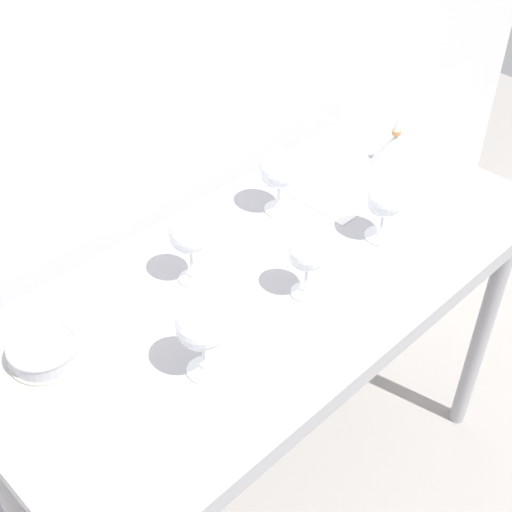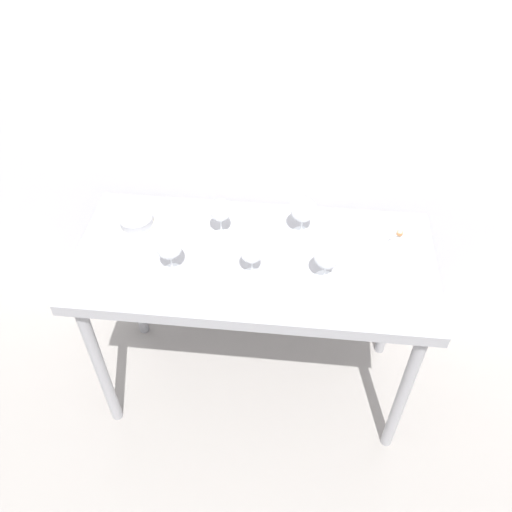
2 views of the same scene
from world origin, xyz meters
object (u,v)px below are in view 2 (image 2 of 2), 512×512
wine_glass_near_left (169,247)px  decanter_funnel (397,243)px  wine_glass_far_left (220,211)px  tasting_bowl (136,220)px  tasting_sheet_upper (341,240)px  wine_glass_far_right (303,210)px  wine_glass_near_right (327,257)px  wine_glass_near_center (252,253)px

wine_glass_near_left → decanter_funnel: bearing=12.8°
wine_glass_far_left → tasting_bowl: size_ratio=1.20×
decanter_funnel → tasting_sheet_upper: bearing=169.4°
wine_glass_far_right → tasting_sheet_upper: (0.16, -0.03, -0.12)m
wine_glass_near_right → tasting_bowl: 0.81m
wine_glass_far_left → wine_glass_near_right: 0.46m
tasting_bowl → decanter_funnel: size_ratio=1.05×
wine_glass_near_right → wine_glass_near_center: bearing=-178.5°
wine_glass_far_right → wine_glass_near_center: size_ratio=1.08×
wine_glass_near_center → decanter_funnel: size_ratio=1.15×
wine_glass_near_center → decanter_funnel: (0.55, 0.18, -0.07)m
tasting_bowl → decanter_funnel: decanter_funnel is taller
tasting_sheet_upper → tasting_bowl: (-0.84, 0.01, 0.02)m
tasting_sheet_upper → wine_glass_near_right: bearing=-106.1°
wine_glass_far_left → wine_glass_near_center: wine_glass_far_left is taller
wine_glass_near_right → tasting_sheet_upper: 0.25m
wine_glass_near_right → tasting_bowl: wine_glass_near_right is taller
wine_glass_near_center → tasting_bowl: (-0.51, 0.23, -0.09)m
wine_glass_near_left → decanter_funnel: size_ratio=1.28×
wine_glass_near_left → decanter_funnel: 0.87m
wine_glass_far_left → wine_glass_near_center: (0.15, -0.21, -0.01)m
wine_glass_near_right → tasting_bowl: (-0.78, 0.23, -0.09)m
wine_glass_far_left → wine_glass_near_right: bearing=-25.5°
wine_glass_near_center → wine_glass_near_left: size_ratio=0.90×
wine_glass_near_left → tasting_bowl: wine_glass_near_left is taller
wine_glass_near_right → wine_glass_far_left: bearing=154.5°
wine_glass_far_left → wine_glass_near_left: wine_glass_near_left is taller
wine_glass_near_center → wine_glass_near_left: 0.30m
wine_glass_far_left → wine_glass_far_right: size_ratio=1.01×
decanter_funnel → wine_glass_near_center: bearing=-161.6°
wine_glass_far_left → wine_glass_near_center: 0.25m
wine_glass_far_right → tasting_sheet_upper: size_ratio=0.68×
wine_glass_near_left → wine_glass_far_right: bearing=28.9°
wine_glass_near_left → tasting_sheet_upper: (0.64, 0.23, -0.12)m
wine_glass_far_right → wine_glass_near_center: 0.31m
wine_glass_near_left → tasting_bowl: size_ratio=1.22×
wine_glass_far_left → decanter_funnel: 0.70m
wine_glass_far_right → wine_glass_near_left: 0.54m
wine_glass_near_center → tasting_bowl: size_ratio=1.10×
wine_glass_near_left → tasting_bowl: 0.33m
tasting_sheet_upper → decanter_funnel: size_ratio=1.83×
tasting_bowl → wine_glass_near_left: bearing=-50.2°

